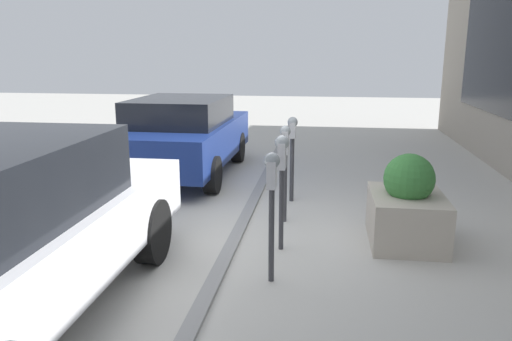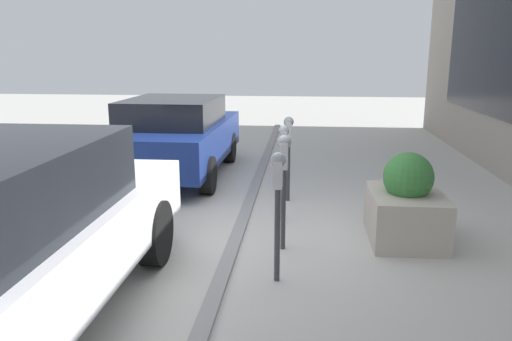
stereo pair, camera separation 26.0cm
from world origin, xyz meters
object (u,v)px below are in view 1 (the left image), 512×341
Objects in this scene: parking_meter_second at (282,164)px; parked_car_middle at (183,135)px; parking_meter_nearest at (272,187)px; parking_meter_middle at (285,155)px; parking_meter_fourth at (292,142)px; planter_box at (407,208)px.

parked_car_middle is at bearing 32.43° from parking_meter_second.
parking_meter_nearest is 0.86m from parking_meter_second.
parking_meter_second is at bearing -177.48° from parking_meter_middle.
parking_meter_middle reaches higher than parking_meter_fourth.
parked_car_middle is at bearing 26.66° from parking_meter_nearest.
planter_box is (0.44, -1.51, -0.60)m from parking_meter_second.
parking_meter_middle is 1.73m from planter_box.
parked_car_middle is (1.44, 2.17, -0.17)m from parking_meter_fourth.
parking_meter_nearest is at bearing 179.76° from parking_meter_fourth.
parking_meter_middle is (1.01, 0.04, -0.10)m from parking_meter_second.
parking_meter_nearest reaches higher than planter_box.
parking_meter_second is 1.99m from parking_meter_fourth.
planter_box is at bearing -73.86° from parking_meter_second.
parking_meter_middle is 3.23m from parked_car_middle.
parking_meter_second reaches higher than parking_meter_fourth.
parking_meter_nearest is 1.17× the size of planter_box.
parking_meter_middle is at bearing 69.90° from planter_box.
planter_box is at bearing -135.57° from parking_meter_fourth.
planter_box is at bearing -110.10° from parking_meter_middle.
parking_meter_second is 1.01m from parking_meter_middle.
parking_meter_second reaches higher than planter_box.
parking_meter_middle is at bearing 2.52° from parking_meter_second.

